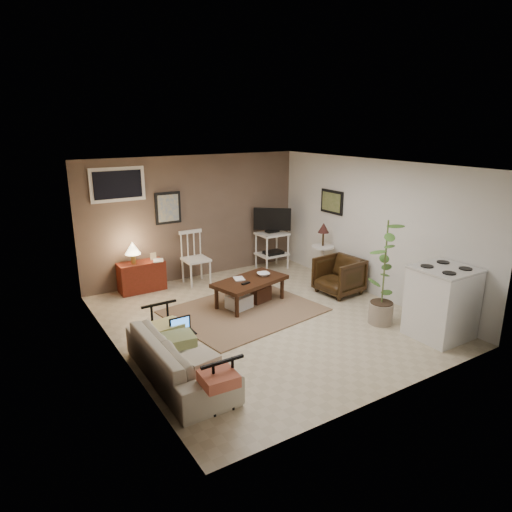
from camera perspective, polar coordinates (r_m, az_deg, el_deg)
floor at (r=7.27m, az=1.06°, el=-7.91°), size 5.00×5.00×0.00m
art_back at (r=8.73m, az=-10.94°, el=5.91°), size 0.50×0.03×0.60m
art_right at (r=8.94m, az=9.46°, el=6.69°), size 0.03×0.60×0.45m
window at (r=8.37m, az=-16.92°, el=8.54°), size 0.96×0.03×0.60m
rug at (r=7.55m, az=-1.52°, el=-6.86°), size 2.54×2.16×0.02m
coffee_table at (r=7.72m, az=-0.78°, el=-4.27°), size 1.38×0.94×0.48m
sofa at (r=5.66m, az=-9.62°, el=-11.49°), size 0.55×1.88×0.73m
sofa_pillows at (r=5.46m, az=-8.31°, el=-11.54°), size 0.36×1.78×0.13m
sofa_end_rails at (r=5.72m, az=-8.57°, el=-11.71°), size 0.50×1.87×0.63m
laptop at (r=5.94m, az=-9.27°, el=-8.91°), size 0.29×0.21×0.20m
red_console at (r=8.60m, az=-14.20°, el=-2.17°), size 0.83×0.37×0.95m
spindle_chair at (r=8.77m, az=-7.58°, el=-0.43°), size 0.46×0.46×1.02m
tv_stand at (r=9.55m, az=2.06°, el=2.40°), size 0.65×0.52×1.29m
side_table at (r=8.91m, az=8.35°, el=1.38°), size 0.43×0.43×1.15m
armchair at (r=8.35m, az=10.35°, el=-2.23°), size 0.72×0.76×0.73m
potted_plant at (r=7.09m, az=15.76°, el=-1.57°), size 0.41×0.41×1.65m
stove at (r=7.06m, az=22.21°, el=-5.37°), size 0.80×0.75×1.05m
bowl at (r=7.82m, az=0.93°, el=-1.73°), size 0.22×0.10×0.21m
book_table at (r=7.63m, az=-2.77°, el=-2.16°), size 0.17×0.06×0.23m
book_console at (r=8.49m, az=-12.76°, el=0.11°), size 0.17×0.08×0.24m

